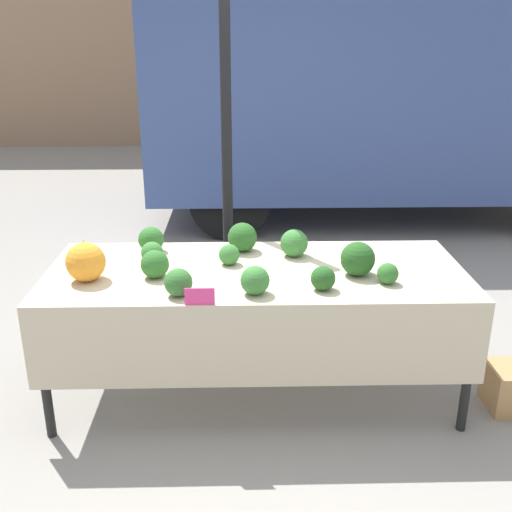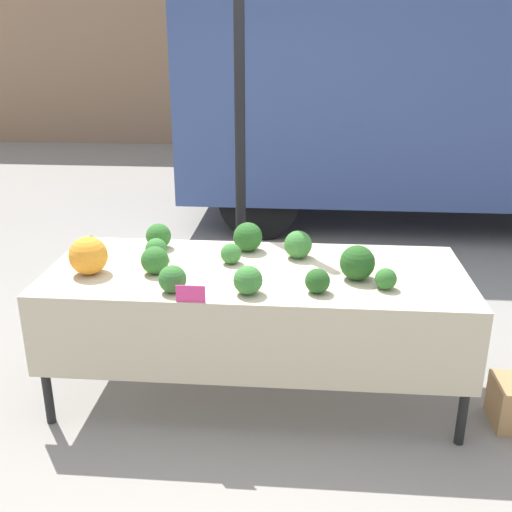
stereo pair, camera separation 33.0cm
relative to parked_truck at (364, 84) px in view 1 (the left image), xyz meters
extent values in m
plane|color=gray|center=(-1.30, -3.79, -1.48)|extent=(40.00, 40.00, 0.00)
cube|color=#9E7A5B|center=(-1.30, 4.85, 0.87)|extent=(16.00, 0.60, 4.72)
cylinder|color=black|center=(-1.47, -2.97, -0.16)|extent=(0.07, 0.07, 2.65)
cube|color=#384C84|center=(-0.48, 0.00, 0.09)|extent=(3.72, 2.24, 2.40)
cylinder|color=black|center=(1.90, 0.92, -1.07)|extent=(0.83, 0.22, 0.83)
cylinder|color=black|center=(-1.50, -0.92, -1.07)|extent=(0.83, 0.22, 0.83)
cylinder|color=black|center=(-1.50, 0.92, -1.07)|extent=(0.83, 0.22, 0.83)
cube|color=beige|center=(-1.30, -3.79, -0.72)|extent=(2.32, 0.94, 0.03)
cube|color=beige|center=(-1.30, -4.26, -0.95)|extent=(2.32, 0.01, 0.43)
cylinder|color=black|center=(-2.40, -4.20, -1.11)|extent=(0.05, 0.05, 0.75)
cylinder|color=black|center=(-0.20, -4.20, -1.11)|extent=(0.05, 0.05, 0.75)
cylinder|color=black|center=(-2.40, -3.38, -1.11)|extent=(0.05, 0.05, 0.75)
cylinder|color=black|center=(-0.20, -3.38, -1.11)|extent=(0.05, 0.05, 0.75)
sphere|color=orange|center=(-2.20, -3.93, -0.60)|extent=(0.21, 0.21, 0.21)
cone|color=#93B238|center=(-2.28, -3.65, -0.64)|extent=(0.17, 0.17, 0.13)
sphere|color=#23511E|center=(-0.97, -4.08, -0.64)|extent=(0.13, 0.13, 0.13)
sphere|color=#2D6628|center=(-1.85, -3.89, -0.63)|extent=(0.15, 0.15, 0.15)
sphere|color=#387533|center=(-1.89, -3.68, -0.64)|extent=(0.13, 0.13, 0.13)
sphere|color=#387533|center=(-1.07, -3.58, -0.62)|extent=(0.16, 0.16, 0.16)
sphere|color=#387533|center=(-1.45, -3.71, -0.64)|extent=(0.12, 0.12, 0.12)
sphere|color=#2D6628|center=(-1.92, -3.49, -0.63)|extent=(0.15, 0.15, 0.15)
sphere|color=#285B23|center=(-1.38, -3.49, -0.61)|extent=(0.18, 0.18, 0.18)
sphere|color=#2D6628|center=(-0.62, -4.01, -0.65)|extent=(0.11, 0.11, 0.11)
sphere|color=#23511E|center=(-0.75, -3.89, -0.61)|extent=(0.19, 0.19, 0.19)
sphere|color=#387533|center=(-1.31, -4.13, -0.63)|extent=(0.15, 0.15, 0.15)
sphere|color=#336B2D|center=(-1.70, -4.14, -0.63)|extent=(0.14, 0.14, 0.14)
cube|color=#E53D84|center=(-1.58, -4.25, -0.66)|extent=(0.15, 0.01, 0.09)
camera|label=1|loc=(-1.38, -6.89, 0.54)|focal=42.00mm
camera|label=2|loc=(-1.05, -6.88, 0.54)|focal=42.00mm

